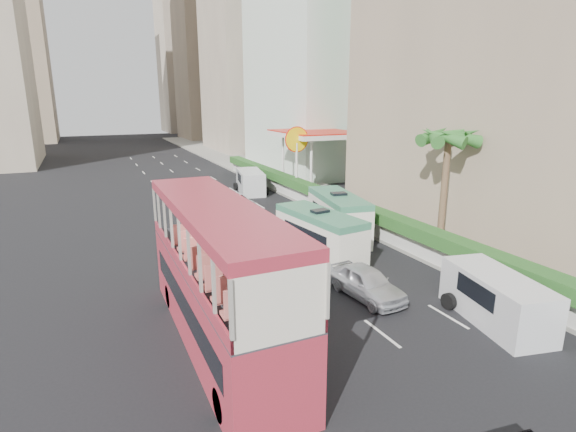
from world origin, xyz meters
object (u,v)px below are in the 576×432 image
double_decker_bus (218,275)px  car_silver_lane_a (284,288)px  minibus_far (338,216)px  palm_tree (444,195)px  car_silver_lane_b (366,297)px  shell_station (315,161)px  minibus_near (320,236)px  panel_van_near (496,299)px  panel_van_far (250,182)px  van_asset (237,209)px

double_decker_bus → car_silver_lane_a: size_ratio=2.22×
minibus_far → palm_tree: (3.60, -5.00, 2.03)m
car_silver_lane_b → shell_station: bearing=62.8°
palm_tree → shell_station: bearing=83.4°
minibus_near → panel_van_near: bearing=-79.3°
double_decker_bus → palm_tree: 14.39m
minibus_far → panel_van_far: 15.18m
car_silver_lane_a → van_asset: 15.69m
double_decker_bus → car_silver_lane_a: (3.96, 3.22, -2.53)m
panel_van_near → shell_station: (5.84, 26.01, 1.79)m
car_silver_lane_a → van_asset: size_ratio=1.14×
panel_van_near → palm_tree: (3.64, 7.01, 2.42)m
car_silver_lane_b → minibus_far: minibus_far is taller
minibus_far → minibus_near: bearing=-124.0°
double_decker_bus → minibus_near: 9.50m
car_silver_lane_a → car_silver_lane_b: 3.71m
panel_van_far → palm_tree: palm_tree is taller
double_decker_bus → shell_station: bearing=55.2°
palm_tree → car_silver_lane_a: bearing=-175.5°
double_decker_bus → minibus_near: (7.27, 5.99, -1.22)m
van_asset → panel_van_near: (3.37, -21.67, 0.96)m
car_silver_lane_b → minibus_near: size_ratio=0.69×
minibus_far → panel_van_far: size_ratio=1.21×
minibus_far → panel_van_near: minibus_far is taller
minibus_near → shell_station: size_ratio=0.74×
panel_van_near → car_silver_lane_a: bearing=146.8°
car_silver_lane_a → panel_van_near: panel_van_near is taller
van_asset → minibus_far: 10.34m
shell_station → car_silver_lane_b: bearing=-112.5°
car_silver_lane_a → shell_station: (12.04, 19.78, 2.75)m
panel_van_far → palm_tree: 20.68m
minibus_near → palm_tree: size_ratio=0.92×
car_silver_lane_a → car_silver_lane_b: car_silver_lane_a is taller
panel_van_near → shell_station: bearing=89.3°
van_asset → panel_van_far: bearing=60.4°
car_silver_lane_a → minibus_far: (6.25, 5.77, 1.35)m
double_decker_bus → car_silver_lane_b: bearing=7.5°
double_decker_bus → panel_van_far: (9.91, 24.17, -1.52)m
panel_van_far → double_decker_bus: bearing=-100.8°
palm_tree → shell_station: size_ratio=0.80×
van_asset → palm_tree: palm_tree is taller
car_silver_lane_a → panel_van_far: size_ratio=0.99×
panel_van_near → double_decker_bus: bearing=175.5°
van_asset → palm_tree: bearing=-64.5°
panel_van_far → panel_van_near: bearing=-78.0°
car_silver_lane_b → van_asset: size_ratio=0.94×
minibus_near → car_silver_lane_b: bearing=-101.8°
double_decker_bus → van_asset: size_ratio=2.53×
car_silver_lane_b → minibus_far: bearing=62.7°
car_silver_lane_a → panel_van_near: 8.84m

